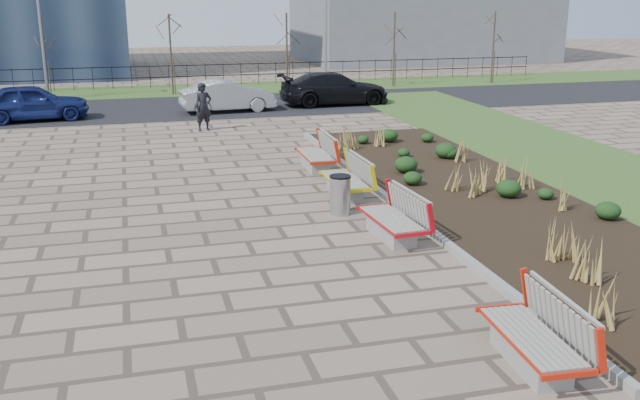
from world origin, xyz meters
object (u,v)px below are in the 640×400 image
object	(u,v)px
bench_a	(532,333)
bench_b	(391,216)
pedestrian	(203,107)
car_black	(334,89)
litter_bin	(340,195)
bench_d	(315,153)
car_silver	(228,96)
bench_c	(345,178)
lamp_west	(41,37)
car_blue	(32,102)
lamp_east	(326,32)

from	to	relation	value
bench_a	bench_b	xyz separation A→B (m)	(0.00, 5.58, 0.00)
pedestrian	car_black	size ratio (longest dim) A/B	0.35
bench_b	pedestrian	distance (m)	13.69
litter_bin	bench_b	bearing A→B (deg)	-74.26
bench_d	car_silver	xyz separation A→B (m)	(-1.03, 11.17, 0.19)
bench_c	lamp_west	xyz separation A→B (m)	(-9.00, 19.86, 2.54)
bench_a	lamp_west	size ratio (longest dim) A/B	0.35
bench_b	bench_d	distance (m)	6.44
bench_a	bench_b	bearing A→B (deg)	93.81
bench_c	car_black	world-z (taller)	car_black
car_silver	car_black	bearing A→B (deg)	-86.68
pedestrian	car_silver	size ratio (longest dim) A/B	0.44
pedestrian	car_silver	xyz separation A→B (m)	(1.49, 4.16, -0.21)
bench_b	car_black	world-z (taller)	car_black
car_blue	lamp_east	world-z (taller)	lamp_east
bench_d	car_blue	distance (m)	14.18
pedestrian	car_black	distance (m)	8.20
bench_a	pedestrian	world-z (taller)	pedestrian
bench_a	lamp_east	world-z (taller)	lamp_east
car_blue	bench_b	bearing A→B (deg)	-159.93
bench_d	litter_bin	distance (m)	4.52
pedestrian	car_blue	distance (m)	7.61
bench_a	bench_b	distance (m)	5.58
bench_c	car_black	xyz separation A→B (m)	(4.06, 14.97, 0.26)
litter_bin	car_silver	world-z (taller)	car_silver
bench_c	pedestrian	xyz separation A→B (m)	(-2.51, 10.06, 0.40)
bench_b	litter_bin	bearing A→B (deg)	102.32
bench_b	lamp_west	distance (m)	25.06
bench_a	car_blue	xyz separation A→B (m)	(-9.03, 22.96, 0.27)
car_black	lamp_west	bearing A→B (deg)	68.06
litter_bin	car_blue	distance (m)	17.60
bench_d	car_silver	world-z (taller)	car_silver
bench_c	bench_d	bearing A→B (deg)	88.98
bench_c	litter_bin	size ratio (longest dim) A/B	2.28
bench_a	car_blue	size ratio (longest dim) A/B	0.48
lamp_west	lamp_east	world-z (taller)	same
bench_a	car_black	xyz separation A→B (m)	(4.06, 23.94, 0.26)
litter_bin	car_black	distance (m)	17.04
bench_c	bench_d	xyz separation A→B (m)	(0.00, 3.05, 0.00)
pedestrian	lamp_west	xyz separation A→B (m)	(-6.49, 9.80, 2.14)
bench_d	bench_a	bearing A→B (deg)	-89.27
bench_b	lamp_east	bearing A→B (deg)	74.45
lamp_east	lamp_west	bearing A→B (deg)	180.00
car_blue	car_silver	size ratio (longest dim) A/B	1.07
bench_c	lamp_west	distance (m)	21.95
car_blue	lamp_east	size ratio (longest dim) A/B	0.73
bench_b	bench_c	size ratio (longest dim) A/B	1.00
car_silver	lamp_east	world-z (taller)	lamp_east
bench_c	car_blue	size ratio (longest dim) A/B	0.48
bench_c	car_black	size ratio (longest dim) A/B	0.41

